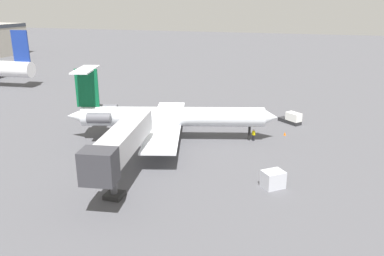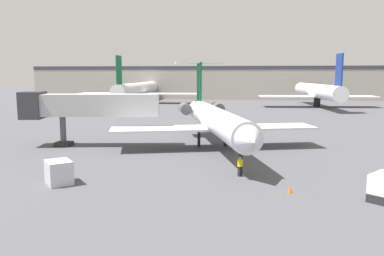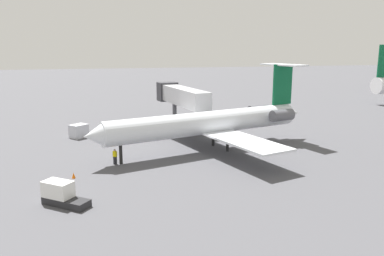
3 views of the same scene
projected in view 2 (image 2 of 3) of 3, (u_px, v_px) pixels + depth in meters
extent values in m
cube|color=#4C4C51|center=(237.00, 150.00, 44.17)|extent=(400.00, 400.00, 0.10)
cylinder|color=silver|center=(216.00, 120.00, 43.61)|extent=(9.74, 25.84, 2.77)
cone|color=silver|center=(251.00, 140.00, 30.05)|extent=(3.13, 2.83, 2.63)
cone|color=silver|center=(197.00, 109.00, 57.28)|extent=(2.97, 3.14, 2.35)
cube|color=silver|center=(266.00, 127.00, 45.61)|extent=(11.82, 7.23, 0.24)
cube|color=silver|center=(159.00, 129.00, 43.88)|extent=(11.82, 7.23, 0.24)
cylinder|color=#595960|center=(217.00, 108.00, 53.71)|extent=(2.31, 3.49, 1.50)
cylinder|color=#595960|center=(185.00, 109.00, 53.08)|extent=(2.31, 3.49, 1.50)
cube|color=#0C5933|center=(199.00, 81.00, 54.84)|extent=(1.10, 3.14, 5.43)
cube|color=silver|center=(199.00, 63.00, 54.48)|extent=(7.20, 4.16, 0.20)
cylinder|color=black|center=(241.00, 163.00, 33.13)|extent=(0.36, 0.36, 2.09)
cylinder|color=black|center=(225.00, 138.00, 46.13)|extent=(0.36, 0.36, 2.09)
cylinder|color=black|center=(199.00, 138.00, 45.69)|extent=(0.36, 0.36, 2.09)
cube|color=#ADADB2|center=(94.00, 105.00, 45.79)|extent=(15.55, 4.99, 2.60)
cube|color=#333338|center=(33.00, 105.00, 45.63)|extent=(2.88, 3.54, 3.20)
cylinder|color=#4C4C51|center=(63.00, 131.00, 46.14)|extent=(0.70, 0.70, 3.66)
cube|color=#262626|center=(64.00, 144.00, 46.36)|extent=(1.80, 1.80, 0.50)
cube|color=black|center=(240.00, 171.00, 32.60)|extent=(0.38, 0.40, 0.85)
cube|color=yellow|center=(240.00, 163.00, 32.50)|extent=(0.45, 0.48, 0.60)
sphere|color=tan|center=(240.00, 158.00, 32.44)|extent=(0.24, 0.24, 0.24)
cube|color=white|center=(384.00, 183.00, 26.20)|extent=(2.61, 2.74, 1.30)
cube|color=silver|center=(59.00, 172.00, 30.30)|extent=(2.80, 2.86, 1.86)
cone|color=orange|center=(290.00, 189.00, 28.03)|extent=(0.36, 0.36, 0.55)
cube|color=#9E998E|center=(243.00, 82.00, 139.48)|extent=(149.23, 22.56, 11.28)
cube|color=#333842|center=(243.00, 68.00, 127.91)|extent=(149.23, 0.60, 1.20)
cylinder|color=white|center=(139.00, 89.00, 113.99)|extent=(4.79, 42.44, 3.69)
cube|color=#0C5933|center=(119.00, 70.00, 94.37)|extent=(0.40, 4.01, 7.00)
cube|color=white|center=(139.00, 94.00, 114.19)|extent=(35.73, 6.92, 0.30)
cube|color=black|center=(139.00, 99.00, 114.42)|extent=(1.20, 2.80, 2.40)
cylinder|color=white|center=(317.00, 91.00, 100.03)|extent=(7.10, 35.74, 3.64)
cube|color=navy|center=(339.00, 70.00, 83.68)|extent=(0.69, 4.01, 7.00)
cube|color=white|center=(317.00, 96.00, 100.23)|extent=(30.31, 8.90, 0.30)
cube|color=black|center=(317.00, 103.00, 100.45)|extent=(1.20, 2.80, 2.40)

